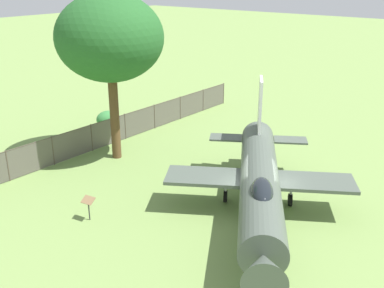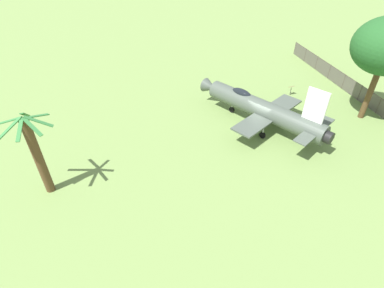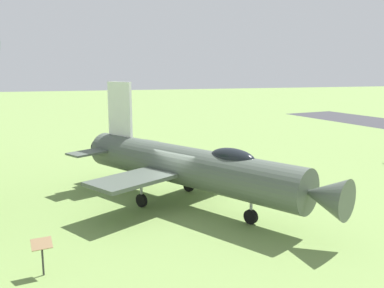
{
  "view_description": "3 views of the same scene",
  "coord_description": "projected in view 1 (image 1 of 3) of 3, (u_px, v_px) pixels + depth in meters",
  "views": [
    {
      "loc": [
        -9.4,
        16.7,
        10.76
      ],
      "look_at": [
        4.22,
        -0.33,
        2.5
      ],
      "focal_mm": 42.83,
      "sensor_mm": 36.0,
      "label": 1
    },
    {
      "loc": [
        -12.17,
        -22.17,
        16.28
      ],
      "look_at": [
        -7.66,
        -3.23,
        1.5
      ],
      "focal_mm": 28.12,
      "sensor_mm": 36.0,
      "label": 2
    },
    {
      "loc": [
        4.72,
        17.5,
        6.2
      ],
      "look_at": [
        -0.07,
        0.94,
        3.0
      ],
      "focal_mm": 38.35,
      "sensor_mm": 36.0,
      "label": 3
    }
  ],
  "objects": [
    {
      "name": "ground_plane",
      "position": [
        258.0,
        215.0,
        21.5
      ],
      "size": [
        200.0,
        200.0,
        0.0
      ],
      "primitive_type": "plane",
      "color": "#75934C"
    },
    {
      "name": "perimeter_fence",
      "position": [
        73.0,
        143.0,
        27.85
      ],
      "size": [
        0.25,
        31.8,
        1.79
      ],
      "rotation": [
        0.0,
        0.0,
        7.85
      ],
      "color": "#4C4238",
      "rests_on": "ground_plane"
    },
    {
      "name": "shrub_near_fence",
      "position": [
        108.0,
        119.0,
        33.49
      ],
      "size": [
        1.61,
        1.72,
        1.21
      ],
      "color": "#387F3D",
      "rests_on": "ground_plane"
    },
    {
      "name": "display_jet",
      "position": [
        260.0,
        183.0,
        20.5
      ],
      "size": [
        9.83,
        12.93,
        5.51
      ],
      "rotation": [
        0.0,
        0.0,
        2.13
      ],
      "color": "#4C564C",
      "rests_on": "ground_plane"
    },
    {
      "name": "shade_tree",
      "position": [
        110.0,
        38.0,
        25.7
      ],
      "size": [
        6.17,
        6.09,
        9.75
      ],
      "color": "brown",
      "rests_on": "ground_plane"
    },
    {
      "name": "info_plaque",
      "position": [
        88.0,
        203.0,
        20.83
      ],
      "size": [
        0.66,
        0.49,
        1.14
      ],
      "color": "#333333",
      "rests_on": "ground_plane"
    }
  ]
}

